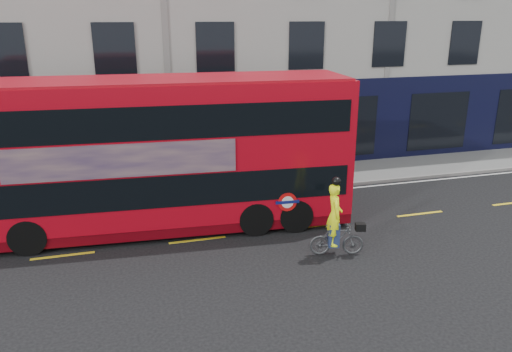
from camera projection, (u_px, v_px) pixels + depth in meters
name	position (u px, v px, depth m)	size (l,w,h in m)	color
ground	(206.00, 262.00, 14.35)	(120.00, 120.00, 0.00)	black
pavement	(177.00, 188.00, 20.28)	(60.00, 3.00, 0.12)	slate
kerb	(182.00, 200.00, 18.91)	(60.00, 0.12, 0.13)	gray
road_edge_line	(184.00, 205.00, 18.65)	(58.00, 0.10, 0.01)	silver
lane_dashes	(197.00, 240.00, 15.72)	(58.00, 0.12, 0.01)	yellow
bus	(162.00, 154.00, 15.96)	(12.37, 3.61, 4.92)	#B40715
cyclist	(336.00, 228.00, 14.51)	(1.66, 0.83, 2.42)	#484B4E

